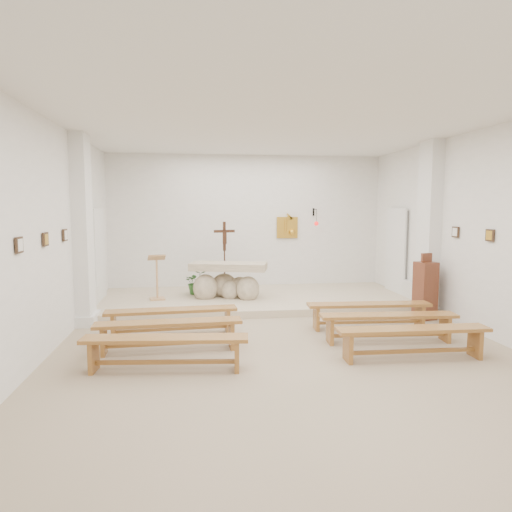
{
  "coord_description": "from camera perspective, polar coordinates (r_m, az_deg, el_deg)",
  "views": [
    {
      "loc": [
        -1.33,
        -6.7,
        2.18
      ],
      "look_at": [
        -0.22,
        1.6,
        1.28
      ],
      "focal_mm": 32.0,
      "sensor_mm": 36.0,
      "label": 1
    }
  ],
  "objects": [
    {
      "name": "ground",
      "position": [
        7.17,
        3.51,
        -11.6
      ],
      "size": [
        7.0,
        10.0,
        0.0
      ],
      "primitive_type": "cube",
      "color": "tan",
      "rests_on": "ground"
    },
    {
      "name": "wall_left",
      "position": [
        7.05,
        -25.47,
        2.03
      ],
      "size": [
        0.02,
        10.0,
        3.5
      ],
      "primitive_type": "cube",
      "color": "white",
      "rests_on": "ground"
    },
    {
      "name": "wall_right",
      "position": [
        8.26,
        28.11,
        2.42
      ],
      "size": [
        0.02,
        10.0,
        3.5
      ],
      "primitive_type": "cube",
      "color": "white",
      "rests_on": "ground"
    },
    {
      "name": "wall_back",
      "position": [
        11.77,
        -1.13,
        4.04
      ],
      "size": [
        7.0,
        0.02,
        3.5
      ],
      "primitive_type": "cube",
      "color": "white",
      "rests_on": "ground"
    },
    {
      "name": "ceiling",
      "position": [
        6.95,
        3.71,
        16.98
      ],
      "size": [
        7.0,
        10.0,
        0.02
      ],
      "primitive_type": "cube",
      "color": "silver",
      "rests_on": "wall_back"
    },
    {
      "name": "sanctuary_platform",
      "position": [
        10.5,
        -0.19,
        -5.43
      ],
      "size": [
        6.98,
        3.0,
        0.15
      ],
      "primitive_type": "cube",
      "color": "beige",
      "rests_on": "ground"
    },
    {
      "name": "pilaster_left",
      "position": [
        8.94,
        -20.83,
        2.97
      ],
      "size": [
        0.26,
        0.55,
        3.5
      ],
      "primitive_type": "cube",
      "color": "white",
      "rests_on": "ground"
    },
    {
      "name": "pilaster_right",
      "position": [
        9.89,
        20.78,
        3.24
      ],
      "size": [
        0.26,
        0.55,
        3.5
      ],
      "primitive_type": "cube",
      "color": "white",
      "rests_on": "ground"
    },
    {
      "name": "gold_wall_relief",
      "position": [
        11.91,
        3.92,
        3.57
      ],
      "size": [
        0.55,
        0.04,
        0.55
      ],
      "primitive_type": "cube",
      "color": "gold",
      "rests_on": "wall_back"
    },
    {
      "name": "sanctuary_lamp",
      "position": [
        11.82,
        7.51,
        4.29
      ],
      "size": [
        0.11,
        0.36,
        0.44
      ],
      "color": "black",
      "rests_on": "wall_back"
    },
    {
      "name": "station_frame_left_front",
      "position": [
        6.29,
        -27.5,
        1.23
      ],
      "size": [
        0.03,
        0.2,
        0.2
      ],
      "primitive_type": "cube",
      "color": "#3A2719",
      "rests_on": "wall_left"
    },
    {
      "name": "station_frame_left_mid",
      "position": [
        7.23,
        -24.83,
        1.91
      ],
      "size": [
        0.03,
        0.2,
        0.2
      ],
      "primitive_type": "cube",
      "color": "#3A2719",
      "rests_on": "wall_left"
    },
    {
      "name": "station_frame_left_rear",
      "position": [
        8.19,
        -22.77,
        2.43
      ],
      "size": [
        0.03,
        0.2,
        0.2
      ],
      "primitive_type": "cube",
      "color": "#3A2719",
      "rests_on": "wall_left"
    },
    {
      "name": "station_frame_right_mid",
      "position": [
        8.41,
        27.2,
        2.32
      ],
      "size": [
        0.03,
        0.2,
        0.2
      ],
      "primitive_type": "cube",
      "color": "#3A2719",
      "rests_on": "wall_right"
    },
    {
      "name": "station_frame_right_rear",
      "position": [
        9.25,
        23.67,
        2.76
      ],
      "size": [
        0.03,
        0.2,
        0.2
      ],
      "primitive_type": "cube",
      "color": "#3A2719",
      "rests_on": "wall_right"
    },
    {
      "name": "radiator_left",
      "position": [
        9.82,
        -19.91,
        -5.46
      ],
      "size": [
        0.1,
        0.85,
        0.52
      ],
      "primitive_type": "cube",
      "color": "silver",
      "rests_on": "ground"
    },
    {
      "name": "radiator_right",
      "position": [
        10.7,
        18.99,
        -4.48
      ],
      "size": [
        0.1,
        0.85,
        0.52
      ],
      "primitive_type": "cube",
      "color": "silver",
      "rests_on": "ground"
    },
    {
      "name": "altar",
      "position": [
        10.27,
        -3.56,
        -3.38
      ],
      "size": [
        1.8,
        1.06,
        0.87
      ],
      "rotation": [
        0.0,
        0.0,
        -0.25
      ],
      "color": "beige",
      "rests_on": "sanctuary_platform"
    },
    {
      "name": "lectern",
      "position": [
        10.23,
        -12.27,
        -2.55
      ],
      "size": [
        0.41,
        0.37,
        1.04
      ],
      "rotation": [
        0.0,
        0.0,
        0.18
      ],
      "color": "tan",
      "rests_on": "sanctuary_platform"
    },
    {
      "name": "crucifix_stand",
      "position": [
        10.92,
        -3.96,
        0.57
      ],
      "size": [
        0.51,
        0.22,
        1.68
      ],
      "rotation": [
        0.0,
        0.0,
        0.18
      ],
      "color": "#3B1F13",
      "rests_on": "sanctuary_platform"
    },
    {
      "name": "potted_plant",
      "position": [
        10.78,
        -7.52,
        -3.24
      ],
      "size": [
        0.59,
        0.54,
        0.57
      ],
      "primitive_type": "imported",
      "rotation": [
        0.0,
        0.0,
        0.21
      ],
      "color": "#285A24",
      "rests_on": "sanctuary_platform"
    },
    {
      "name": "donation_pedestal",
      "position": [
        9.49,
        20.39,
        -4.02
      ],
      "size": [
        0.41,
        0.41,
        1.3
      ],
      "rotation": [
        0.0,
        0.0,
        0.2
      ],
      "color": "#5E2C1A",
      "rests_on": "ground"
    },
    {
      "name": "bench_left_front",
      "position": [
        7.92,
        -10.5,
        -7.34
      ],
      "size": [
        2.22,
        0.49,
        0.47
      ],
      "rotation": [
        0.0,
        0.0,
        0.06
      ],
      "color": "brown",
      "rests_on": "ground"
    },
    {
      "name": "bench_right_front",
      "position": [
        8.49,
        13.9,
        -6.51
      ],
      "size": [
        2.22,
        0.48,
        0.47
      ],
      "rotation": [
        0.0,
        0.0,
        -0.06
      ],
      "color": "brown",
      "rests_on": "ground"
    },
    {
      "name": "bench_left_second",
      "position": [
        7.11,
        -10.83,
        -8.91
      ],
      "size": [
        2.22,
        0.44,
        0.47
      ],
      "rotation": [
        0.0,
        0.0,
        0.04
      ],
      "color": "brown",
      "rests_on": "ground"
    },
    {
      "name": "bench_right_second",
      "position": [
        7.73,
        16.2,
        -7.82
      ],
      "size": [
        2.22,
        0.5,
        0.47
      ],
      "rotation": [
        0.0,
        0.0,
        -0.07
      ],
      "color": "brown",
      "rests_on": "ground"
    },
    {
      "name": "bench_left_third",
      "position": [
        6.3,
        -11.26,
        -10.9
      ],
      "size": [
        2.23,
        0.58,
        0.47
      ],
      "rotation": [
        0.0,
        0.0,
        -0.1
      ],
      "color": "brown",
      "rests_on": "ground"
    },
    {
      "name": "bench_right_third",
      "position": [
        7.0,
        19.02,
        -9.39
      ],
      "size": [
        2.21,
        0.42,
        0.47
      ],
      "rotation": [
        0.0,
        0.0,
        -0.03
      ],
      "color": "brown",
      "rests_on": "ground"
    }
  ]
}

